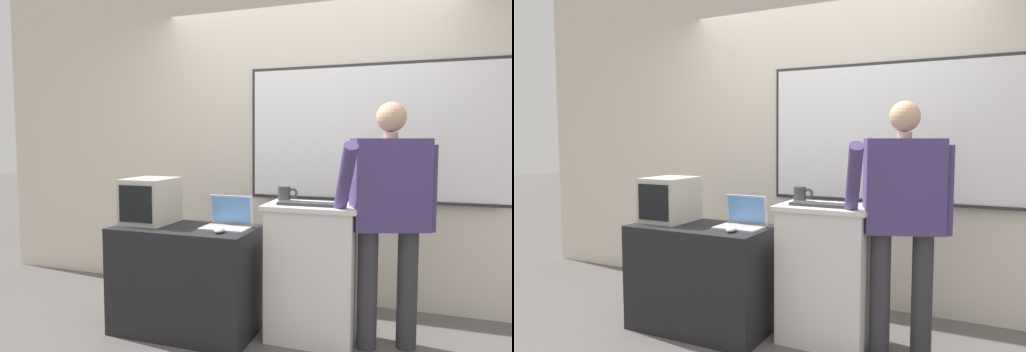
% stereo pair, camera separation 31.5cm
% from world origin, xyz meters
% --- Properties ---
extents(back_wall, '(6.40, 0.17, 2.95)m').
position_xyz_m(back_wall, '(0.02, 1.23, 1.47)').
color(back_wall, beige).
rests_on(back_wall, ground_plane).
extents(lectern_podium, '(0.63, 0.42, 0.94)m').
position_xyz_m(lectern_podium, '(0.26, 0.41, 0.47)').
color(lectern_podium, silver).
rests_on(lectern_podium, ground_plane).
extents(side_desk, '(1.00, 0.52, 0.76)m').
position_xyz_m(side_desk, '(-0.62, 0.23, 0.38)').
color(side_desk, black).
rests_on(side_desk, ground_plane).
extents(person_presenter, '(0.65, 0.66, 1.62)m').
position_xyz_m(person_presenter, '(0.75, 0.43, 0.94)').
color(person_presenter, '#333338').
rests_on(person_presenter, ground_plane).
extents(laptop, '(0.33, 0.24, 0.22)m').
position_xyz_m(laptop, '(-0.32, 0.31, 0.83)').
color(laptop, '#B7BABF').
rests_on(laptop, side_desk).
extents(wireless_keyboard, '(0.40, 0.13, 0.02)m').
position_xyz_m(wireless_keyboard, '(0.24, 0.35, 0.95)').
color(wireless_keyboard, '#2D2D30').
rests_on(wireless_keyboard, lectern_podium).
extents(computer_mouse_by_laptop, '(0.06, 0.10, 0.03)m').
position_xyz_m(computer_mouse_by_laptop, '(-0.31, 0.11, 0.78)').
color(computer_mouse_by_laptop, silver).
rests_on(computer_mouse_by_laptop, side_desk).
extents(crt_monitor, '(0.32, 0.39, 0.33)m').
position_xyz_m(crt_monitor, '(-0.93, 0.28, 0.93)').
color(crt_monitor, '#BCB7A8').
rests_on(crt_monitor, side_desk).
extents(coffee_mug, '(0.15, 0.09, 0.10)m').
position_xyz_m(coffee_mug, '(0.02, 0.54, 0.99)').
color(coffee_mug, '#333338').
rests_on(coffee_mug, lectern_podium).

